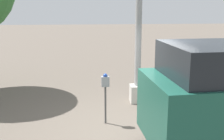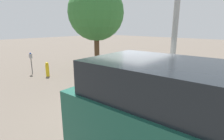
% 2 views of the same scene
% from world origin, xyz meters
% --- Properties ---
extents(ground_plane, '(80.00, 80.00, 0.00)m').
position_xyz_m(ground_plane, '(0.00, 0.00, 0.00)').
color(ground_plane, '#60564C').
extents(parking_meter_near, '(0.20, 0.11, 1.33)m').
position_xyz_m(parking_meter_near, '(-0.51, 0.37, 0.98)').
color(parking_meter_near, '#4C4C4C').
rests_on(parking_meter_near, ground).
extents(lamp_post, '(0.44, 0.44, 5.15)m').
position_xyz_m(lamp_post, '(0.61, 1.93, 1.88)').
color(lamp_post, beige).
rests_on(lamp_post, ground).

